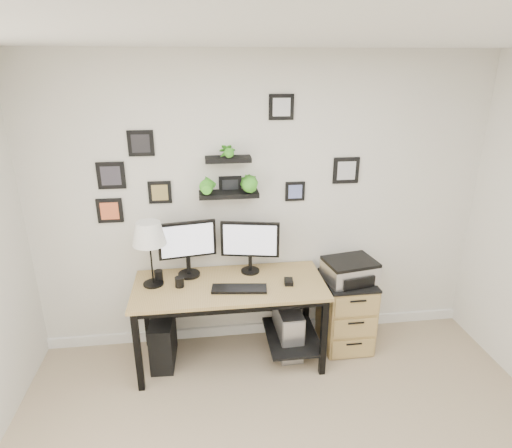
{
  "coord_description": "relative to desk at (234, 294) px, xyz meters",
  "views": [
    {
      "loc": [
        -0.52,
        -1.55,
        2.48
      ],
      "look_at": [
        -0.08,
        1.83,
        1.2
      ],
      "focal_mm": 30.0,
      "sensor_mm": 36.0,
      "label": 1
    }
  ],
  "objects": [
    {
      "name": "room",
      "position": [
        0.29,
        0.32,
        -0.58
      ],
      "size": [
        4.0,
        4.0,
        4.0
      ],
      "color": "tan",
      "rests_on": "ground"
    },
    {
      "name": "desk",
      "position": [
        0.0,
        0.0,
        0.0
      ],
      "size": [
        1.6,
        0.7,
        0.75
      ],
      "color": "tan",
      "rests_on": "ground"
    },
    {
      "name": "monitor_left",
      "position": [
        -0.37,
        0.16,
        0.42
      ],
      "size": [
        0.49,
        0.22,
        0.5
      ],
      "color": "black",
      "rests_on": "desk"
    },
    {
      "name": "monitor_right",
      "position": [
        0.16,
        0.16,
        0.4
      ],
      "size": [
        0.5,
        0.19,
        0.47
      ],
      "color": "black",
      "rests_on": "desk"
    },
    {
      "name": "keyboard",
      "position": [
        0.04,
        -0.15,
        0.13
      ],
      "size": [
        0.46,
        0.2,
        0.02
      ],
      "primitive_type": "cube",
      "rotation": [
        0.0,
        0.0,
        -0.12
      ],
      "color": "black",
      "rests_on": "desk"
    },
    {
      "name": "mouse",
      "position": [
        0.46,
        -0.09,
        0.14
      ],
      "size": [
        0.08,
        0.12,
        0.03
      ],
      "primitive_type": "cube",
      "rotation": [
        0.0,
        0.0,
        -0.13
      ],
      "color": "black",
      "rests_on": "desk"
    },
    {
      "name": "table_lamp",
      "position": [
        -0.67,
        0.04,
        0.57
      ],
      "size": [
        0.27,
        0.27,
        0.56
      ],
      "color": "black",
      "rests_on": "desk"
    },
    {
      "name": "mug",
      "position": [
        -0.45,
        -0.03,
        0.17
      ],
      "size": [
        0.08,
        0.08,
        0.09
      ],
      "primitive_type": "cylinder",
      "color": "black",
      "rests_on": "desk"
    },
    {
      "name": "pen_cup",
      "position": [
        -0.63,
        0.1,
        0.17
      ],
      "size": [
        0.07,
        0.07,
        0.09
      ],
      "primitive_type": "cylinder",
      "color": "black",
      "rests_on": "desk"
    },
    {
      "name": "pc_tower_black",
      "position": [
        -0.63,
        0.0,
        -0.41
      ],
      "size": [
        0.21,
        0.44,
        0.43
      ],
      "primitive_type": "cube",
      "rotation": [
        0.0,
        0.0,
        -0.04
      ],
      "color": "black",
      "rests_on": "ground"
    },
    {
      "name": "pc_tower_grey",
      "position": [
        0.49,
        0.01,
        -0.4
      ],
      "size": [
        0.21,
        0.46,
        0.45
      ],
      "color": "gray",
      "rests_on": "ground"
    },
    {
      "name": "file_cabinet",
      "position": [
        1.04,
        0.06,
        -0.29
      ],
      "size": [
        0.43,
        0.53,
        0.67
      ],
      "color": "tan",
      "rests_on": "ground"
    },
    {
      "name": "printer",
      "position": [
        1.03,
        0.04,
        0.14
      ],
      "size": [
        0.48,
        0.41,
        0.19
      ],
      "color": "silver",
      "rests_on": "file_cabinet"
    },
    {
      "name": "wall_decor",
      "position": [
        -0.04,
        0.26,
        1.01
      ],
      "size": [
        2.26,
        0.18,
        1.04
      ],
      "color": "black",
      "rests_on": "ground"
    }
  ]
}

